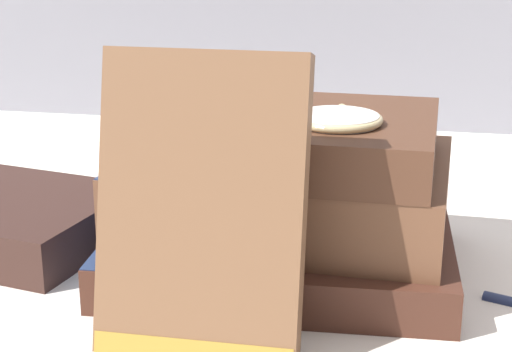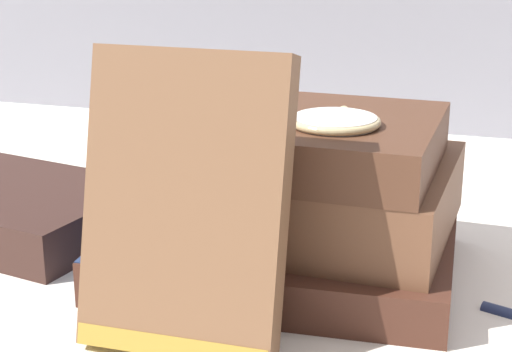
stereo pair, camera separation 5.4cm
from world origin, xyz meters
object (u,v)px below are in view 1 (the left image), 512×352
at_px(book_flat_middle, 280,189).
at_px(pocket_watch, 338,119).
at_px(book_leaning_front, 202,215).
at_px(book_flat_bottom, 274,249).
at_px(book_flat_top, 275,137).
at_px(reading_glasses, 271,181).

distance_m(book_flat_middle, pocket_watch, 0.08).
bearing_deg(book_leaning_front, book_flat_middle, 79.46).
distance_m(book_leaning_front, pocket_watch, 0.12).
distance_m(book_flat_bottom, book_leaning_front, 0.13).
height_order(book_flat_top, reading_glasses, book_flat_top).
height_order(book_flat_bottom, book_flat_top, book_flat_top).
bearing_deg(reading_glasses, book_flat_middle, -92.37).
xyz_separation_m(pocket_watch, reading_glasses, (-0.08, 0.21, -0.11)).
relative_size(pocket_watch, reading_glasses, 0.58).
distance_m(book_flat_middle, reading_glasses, 0.18).
bearing_deg(book_flat_bottom, book_leaning_front, -103.56).
height_order(book_flat_top, book_leaning_front, book_leaning_front).
bearing_deg(pocket_watch, book_leaning_front, -124.92).
bearing_deg(book_flat_bottom, pocket_watch, -25.93).
relative_size(book_flat_middle, book_leaning_front, 1.32).
bearing_deg(book_flat_top, pocket_watch, -23.68).
distance_m(book_flat_bottom, pocket_watch, 0.11).
distance_m(book_flat_top, pocket_watch, 0.05).
xyz_separation_m(book_flat_bottom, reading_glasses, (-0.03, 0.19, -0.01)).
xyz_separation_m(book_leaning_front, pocket_watch, (0.06, 0.09, 0.03)).
height_order(book_flat_middle, pocket_watch, pocket_watch).
distance_m(book_flat_middle, book_flat_top, 0.04).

